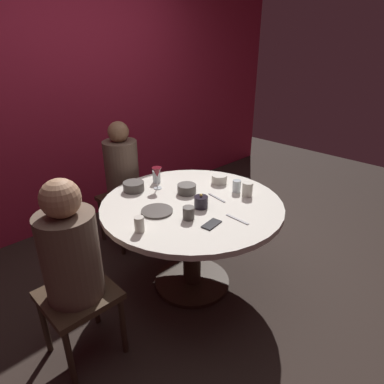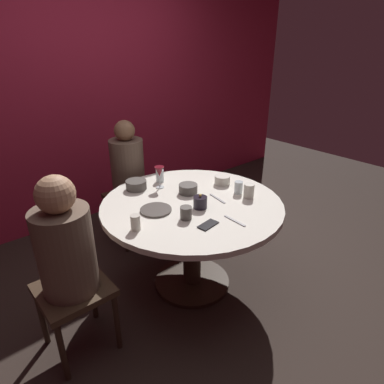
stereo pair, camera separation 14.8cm
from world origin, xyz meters
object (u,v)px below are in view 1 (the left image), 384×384
object	(u,v)px
candle_holder	(201,202)
cup_by_right_diner	(237,186)
cup_by_left_diner	(139,224)
seated_diner_back	(122,171)
cell_phone	(212,224)
bowl_serving_large	(219,179)
cup_center_front	(157,177)
cup_near_candle	(189,213)
dining_table	(192,221)
seated_diner_left	(71,256)
bowl_salad_center	(187,189)
cup_far_edge	(247,189)
bowl_small_white	(134,186)
wine_glass	(157,173)
dinner_plate	(157,211)

from	to	relation	value
candle_holder	cup_by_right_diner	distance (m)	0.38
cup_by_left_diner	cup_by_right_diner	xyz separation A→B (m)	(0.88, -0.05, -0.00)
seated_diner_back	cell_phone	size ratio (longest dim) A/B	8.39
bowl_serving_large	cup_center_front	bearing A→B (deg)	133.74
cell_phone	cup_near_candle	world-z (taller)	cup_near_candle
candle_holder	bowl_serving_large	size ratio (longest dim) A/B	0.84
dining_table	cup_near_candle	distance (m)	0.32
seated_diner_left	cup_by_left_diner	world-z (taller)	seated_diner_left
cell_phone	cup_center_front	bearing A→B (deg)	157.96
dining_table	bowl_serving_large	world-z (taller)	bowl_serving_large
seated_diner_back	bowl_serving_large	bearing A→B (deg)	26.58
seated_diner_back	bowl_salad_center	world-z (taller)	seated_diner_back
candle_holder	cell_phone	bearing A→B (deg)	-120.17
seated_diner_left	cup_by_right_diner	xyz separation A→B (m)	(1.30, -0.11, 0.05)
bowl_salad_center	cup_far_edge	distance (m)	0.46
dining_table	cup_center_front	xyz separation A→B (m)	(0.05, 0.46, 0.20)
candle_holder	cup_center_front	bearing A→B (deg)	83.63
cup_by_right_diner	cup_center_front	world-z (taller)	cup_center_front
dining_table	cup_far_edge	xyz separation A→B (m)	(0.37, -0.21, 0.21)
seated_diner_left	bowl_small_white	bearing A→B (deg)	31.67
candle_holder	wine_glass	world-z (taller)	wine_glass
candle_holder	bowl_small_white	distance (m)	0.59
seated_diner_left	bowl_small_white	world-z (taller)	seated_diner_left
cup_by_right_diner	cup_far_edge	xyz separation A→B (m)	(0.00, -0.10, 0.01)
wine_glass	cup_by_right_diner	xyz separation A→B (m)	(0.39, -0.48, -0.08)
seated_diner_back	cup_by_left_diner	xyz separation A→B (m)	(-0.51, -0.96, 0.06)
candle_holder	cell_phone	world-z (taller)	candle_holder
wine_glass	cup_by_left_diner	xyz separation A→B (m)	(-0.49, -0.43, -0.08)
candle_holder	cup_far_edge	distance (m)	0.40
seated_diner_left	cell_phone	size ratio (longest dim) A/B	8.44
seated_diner_back	cup_by_left_diner	world-z (taller)	seated_diner_back
bowl_small_white	dinner_plate	bearing A→B (deg)	-103.36
wine_glass	cup_by_right_diner	world-z (taller)	wine_glass
cup_by_right_diner	seated_diner_back	bearing A→B (deg)	110.02
seated_diner_left	seated_diner_back	size ratio (longest dim) A/B	1.01
seated_diner_left	cup_center_front	size ratio (longest dim) A/B	11.58
bowl_small_white	cup_near_candle	distance (m)	0.62
seated_diner_back	candle_holder	size ratio (longest dim) A/B	11.15
bowl_serving_large	cell_phone	bearing A→B (deg)	-142.84
candle_holder	bowl_salad_center	bearing A→B (deg)	68.89
seated_diner_back	cup_far_edge	distance (m)	1.18
seated_diner_left	dinner_plate	distance (m)	0.66
wine_glass	cup_center_front	bearing A→B (deg)	54.08
seated_diner_back	bowl_serving_large	distance (m)	0.90
cup_by_left_diner	bowl_small_white	bearing A→B (deg)	57.78
bowl_serving_large	cup_center_front	size ratio (longest dim) A/B	1.22
seated_diner_back	cup_near_candle	world-z (taller)	seated_diner_back
seated_diner_back	dinner_plate	world-z (taller)	seated_diner_back
seated_diner_left	dinner_plate	xyz separation A→B (m)	(0.65, 0.06, 0.01)
dining_table	bowl_salad_center	world-z (taller)	bowl_salad_center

